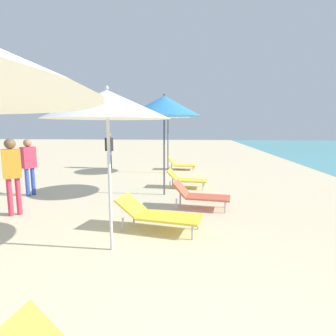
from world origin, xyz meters
name	(u,v)px	position (x,y,z in m)	size (l,w,h in m)	color
umbrella_second	(107,105)	(-1.19, 3.71, 2.30)	(1.91, 1.91, 2.57)	silver
lounger_second_shoreside	(158,214)	(-0.54, 4.62, 0.32)	(1.69, 0.93, 0.62)	yellow
umbrella_third	(164,106)	(-0.69, 7.41, 2.53)	(2.08, 2.08, 2.87)	#4C4C51
lounger_third_shoreside	(186,179)	(-0.07, 8.38, 0.29)	(1.32, 0.71, 0.58)	yellow
lounger_third_inland	(200,195)	(0.30, 6.11, 0.33)	(1.41, 0.77, 0.65)	#D8593F
umbrella_farthest	(168,113)	(-0.90, 11.23, 2.53)	(1.91, 1.91, 2.78)	#4C4C51
lounger_farthest_shoreside	(181,164)	(-0.36, 12.16, 0.26)	(1.31, 0.76, 0.58)	yellow
person_walking_near	(109,147)	(-3.76, 12.30, 1.01)	(0.42, 0.39, 1.67)	#334CB2
person_walking_mid	(29,162)	(-4.52, 7.01, 0.98)	(0.37, 0.42, 1.62)	#334CB2
person_walking_far	(12,169)	(-3.84, 5.26, 1.05)	(0.42, 0.39, 1.71)	#D8334C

